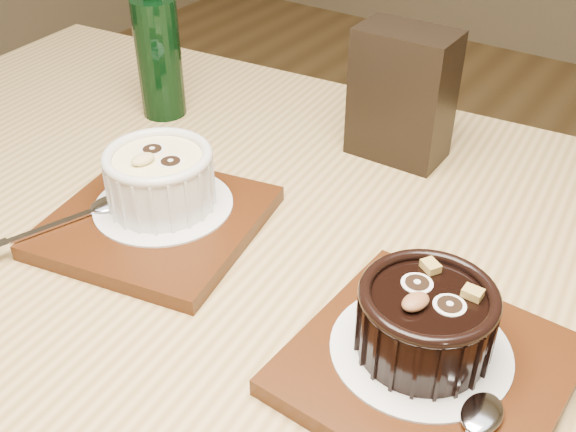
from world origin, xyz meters
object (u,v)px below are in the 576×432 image
ramekin_white (160,176)px  tray_left (156,222)px  tray_right (428,367)px  condiment_stand (402,95)px  table (274,367)px  ramekin_dark (426,318)px  green_bottle (159,54)px

ramekin_white → tray_left: bearing=-61.5°
tray_right → condiment_stand: condiment_stand is taller
tray_left → tray_right: size_ratio=1.00×
tray_right → ramekin_white: bearing=172.9°
table → ramekin_white: size_ratio=12.78×
ramekin_white → ramekin_dark: ramekin_white is taller
table → ramekin_white: 0.20m
ramekin_dark → table: bearing=-166.0°
tray_right → green_bottle: (-0.44, 0.20, 0.07)m
table → ramekin_white: bearing=169.8°
table → tray_left: (-0.14, 0.01, 0.10)m
table → ramekin_dark: bearing=-1.8°
ramekin_white → ramekin_dark: (0.28, -0.03, -0.00)m
table → tray_right: 0.17m
condiment_stand → green_bottle: size_ratio=0.72×
ramekin_white → ramekin_dark: 0.28m
table → condiment_stand: size_ratio=9.06×
tray_left → ramekin_dark: bearing=-3.1°
tray_right → tray_left: bearing=175.9°
tray_right → green_bottle: bearing=155.6°
ramekin_dark → condiment_stand: (-0.15, 0.27, 0.02)m
tray_left → ramekin_white: bearing=105.3°
tray_left → green_bottle: (-0.16, 0.18, 0.07)m
table → tray_left: bearing=175.6°
ramekin_white → tray_right: ramekin_white is taller
table → condiment_stand: bearing=94.6°
condiment_stand → tray_right: bearing=-58.9°
ramekin_white → green_bottle: bearing=146.2°
table → green_bottle: (-0.30, 0.19, 0.17)m
ramekin_white → green_bottle: (-0.15, 0.16, 0.03)m
ramekin_dark → tray_right: bearing=-14.4°
table → ramekin_dark: 0.19m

